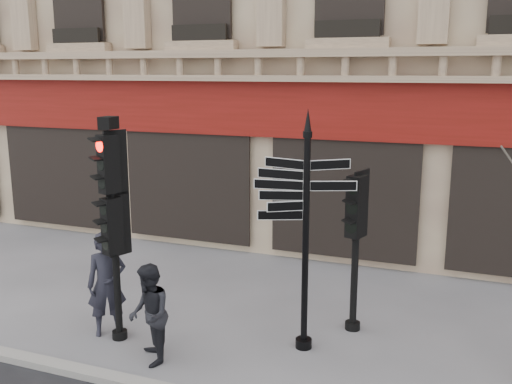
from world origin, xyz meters
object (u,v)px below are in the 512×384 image
Objects in this scene: pedestrian_a at (107,284)px; traffic_signal_main at (113,203)px; pedestrian_b at (149,315)px; fingerpost at (306,192)px; traffic_signal_secondary at (356,223)px.

traffic_signal_main is at bearing -55.48° from pedestrian_a.
pedestrian_a is 1.14× the size of pedestrian_b.
pedestrian_a reaches higher than pedestrian_b.
pedestrian_b is at bearing -159.91° from fingerpost.
pedestrian_a is at bearing -153.18° from pedestrian_b.
fingerpost is at bearing 85.66° from pedestrian_b.
fingerpost is 3.14m from traffic_signal_main.
traffic_signal_secondary is (3.64, 1.77, -0.45)m from traffic_signal_main.
traffic_signal_secondary reaches higher than pedestrian_b.
pedestrian_a is at bearing -177.37° from traffic_signal_main.
traffic_signal_secondary reaches higher than pedestrian_a.
traffic_signal_secondary is 1.74× the size of pedestrian_b.
traffic_signal_main is 2.37× the size of pedestrian_b.
fingerpost reaches higher than pedestrian_b.
pedestrian_b is at bearing -63.36° from pedestrian_a.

